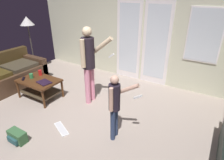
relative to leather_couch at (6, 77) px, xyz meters
name	(u,v)px	position (x,y,z in m)	size (l,w,h in m)	color
ground_plane	(75,121)	(2.48, -0.18, -0.31)	(6.15, 4.97, 0.02)	#A09084
wall_back_with_doors	(134,32)	(2.55, 2.27, 1.01)	(6.15, 0.09, 2.68)	beige
leather_couch	(6,77)	(0.00, 0.00, 0.00)	(0.95, 1.89, 0.84)	#4C3423
coffee_table	(40,85)	(1.19, 0.09, 0.03)	(0.94, 0.63, 0.46)	#4A2A15
person_adult	(89,59)	(2.32, 0.56, 0.72)	(0.64, 0.48, 1.69)	pink
person_child	(115,102)	(3.39, -0.18, 0.41)	(0.49, 0.36, 1.17)	navy
floor_lamp	(27,24)	(-0.34, 1.16, 1.15)	(0.39, 0.39, 1.65)	#2E3324
backpack	(17,137)	(2.03, -1.12, -0.20)	(0.34, 0.20, 0.20)	#366039
loose_keyboard	(61,129)	(2.44, -0.52, -0.29)	(0.45, 0.30, 0.02)	white
laptop_closed	(44,82)	(1.42, 0.05, 0.17)	(0.31, 0.23, 0.02)	black
cup_near_edge	(31,76)	(0.98, 0.07, 0.22)	(0.09, 0.09, 0.11)	#318346
cup_by_laptop	(40,73)	(1.01, 0.30, 0.22)	(0.08, 0.08, 0.13)	red
tv_remote_black	(23,79)	(0.85, -0.06, 0.17)	(0.17, 0.05, 0.02)	black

